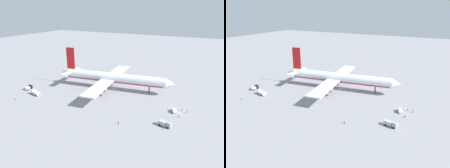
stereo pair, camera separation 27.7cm
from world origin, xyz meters
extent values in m
plane|color=gray|center=(0.00, 0.00, 0.00)|extent=(600.00, 600.00, 0.00)
cylinder|color=silver|center=(0.00, 0.00, 7.54)|extent=(67.26, 15.54, 6.46)
cone|color=silver|center=(35.75, 4.92, 7.54)|extent=(5.99, 6.98, 6.34)
cone|color=silver|center=(-36.39, -5.01, 7.54)|extent=(7.24, 6.97, 6.14)
cube|color=red|center=(-31.21, -4.29, 18.16)|extent=(6.01, 1.31, 14.77)
cube|color=silver|center=(-32.47, 1.23, 8.84)|extent=(5.63, 9.87, 0.36)
cube|color=silver|center=(-30.93, -9.96, 8.84)|extent=(5.63, 9.87, 0.36)
cube|color=silver|center=(-5.83, 17.81, 6.57)|extent=(13.06, 31.35, 0.70)
cylinder|color=slate|center=(-4.22, 13.42, 4.54)|extent=(4.97, 3.96, 3.37)
cube|color=silver|center=(-0.81, -18.72, 6.57)|extent=(13.06, 31.35, 0.70)
cylinder|color=slate|center=(-0.44, -14.06, 4.34)|extent=(5.09, 4.36, 3.77)
cylinder|color=black|center=(23.23, 3.20, 2.16)|extent=(0.70, 0.70, 4.31)
cylinder|color=black|center=(-4.03, 4.73, 2.16)|extent=(0.70, 0.70, 4.31)
cylinder|color=black|center=(-2.61, -5.64, 2.16)|extent=(0.70, 0.70, 4.31)
cube|color=red|center=(0.00, 0.00, 5.77)|extent=(64.56, 14.85, 0.50)
cube|color=#999EA5|center=(44.39, -32.55, 1.55)|extent=(2.25, 2.43, 2.20)
cube|color=#B2B2B7|center=(41.17, -31.82, 1.39)|extent=(4.16, 2.86, 1.89)
cube|color=black|center=(45.02, -32.69, 2.10)|extent=(0.46, 1.72, 0.97)
cylinder|color=black|center=(44.44, -31.50, 0.45)|extent=(0.94, 0.49, 0.90)
cylinder|color=black|center=(43.99, -33.52, 0.45)|extent=(0.94, 0.49, 0.90)
cylinder|color=black|center=(40.62, -30.63, 0.45)|extent=(0.94, 0.49, 0.90)
cylinder|color=black|center=(40.16, -32.66, 0.45)|extent=(0.94, 0.49, 0.90)
cube|color=black|center=(-49.32, -25.60, 1.42)|extent=(2.60, 1.70, 1.94)
cube|color=#B2B2B7|center=(-49.53, -28.32, 1.21)|extent=(2.72, 3.31, 1.52)
cube|color=black|center=(-49.28, -25.07, 1.91)|extent=(2.10, 0.24, 0.85)
cylinder|color=black|center=(-50.58, -25.66, 0.45)|extent=(0.37, 0.92, 0.90)
cylinder|color=black|center=(-48.09, -25.85, 0.45)|extent=(0.37, 0.92, 0.90)
cylinder|color=black|center=(-50.82, -28.89, 0.45)|extent=(0.37, 0.92, 0.90)
cylinder|color=black|center=(-48.33, -29.07, 0.45)|extent=(0.37, 0.92, 0.90)
cube|color=white|center=(-40.24, -31.65, 1.65)|extent=(2.49, 2.65, 2.39)
cube|color=silver|center=(-36.64, -32.45, 1.26)|extent=(4.62, 3.12, 1.62)
cube|color=black|center=(-40.94, -31.49, 2.24)|extent=(0.49, 1.87, 1.05)
cylinder|color=black|center=(-40.28, -32.79, 0.45)|extent=(0.94, 0.49, 0.90)
cylinder|color=black|center=(-39.79, -30.59, 0.45)|extent=(0.94, 0.49, 0.90)
cylinder|color=black|center=(-36.02, -33.74, 0.45)|extent=(0.94, 0.49, 0.90)
cylinder|color=black|center=(-35.53, -31.54, 0.45)|extent=(0.94, 0.49, 0.90)
cube|color=white|center=(42.97, -16.00, 0.87)|extent=(3.59, 4.65, 1.10)
cube|color=white|center=(43.06, -16.19, 1.70)|extent=(2.73, 3.19, 0.55)
cylinder|color=black|center=(41.50, -15.17, 0.32)|extent=(0.49, 0.67, 0.64)
cylinder|color=black|center=(43.15, -14.33, 0.32)|extent=(0.49, 0.67, 0.64)
cylinder|color=black|center=(42.78, -17.68, 0.32)|extent=(0.49, 0.67, 0.64)
cylinder|color=black|center=(44.43, -16.84, 0.32)|extent=(0.49, 0.67, 0.64)
cube|color=#26598C|center=(-21.55, 52.39, 0.28)|extent=(2.55, 3.16, 0.15)
cylinder|color=#333338|center=(-22.35, 53.91, 0.28)|extent=(0.35, 0.57, 0.08)
cube|color=silver|center=(-21.55, 52.39, 0.91)|extent=(2.22, 2.70, 1.13)
cylinder|color=black|center=(-22.67, 53.02, 0.20)|extent=(0.29, 0.41, 0.40)
cylinder|color=black|center=(-21.43, 53.67, 0.20)|extent=(0.29, 0.41, 0.40)
cylinder|color=black|center=(-21.68, 51.11, 0.20)|extent=(0.29, 0.41, 0.40)
cylinder|color=black|center=(-20.43, 51.76, 0.20)|extent=(0.29, 0.41, 0.40)
cylinder|color=#3F3F47|center=(46.13, -12.67, 0.41)|extent=(0.45, 0.45, 0.83)
cylinder|color=orange|center=(46.13, -12.67, 1.14)|extent=(0.56, 0.56, 0.62)
sphere|color=tan|center=(46.13, -12.67, 1.56)|extent=(0.22, 0.22, 0.22)
cylinder|color=navy|center=(-42.63, -42.89, 0.42)|extent=(0.38, 0.38, 0.84)
cylinder|color=#B2F219|center=(-42.63, -42.89, 1.15)|extent=(0.47, 0.47, 0.63)
sphere|color=tan|center=(-42.63, -42.89, 1.58)|extent=(0.23, 0.23, 0.23)
cylinder|color=black|center=(22.79, -39.72, 0.40)|extent=(0.45, 0.45, 0.80)
cylinder|color=orange|center=(22.79, -39.72, 1.10)|extent=(0.57, 0.57, 0.60)
sphere|color=#8C6647|center=(22.79, -39.72, 1.51)|extent=(0.22, 0.22, 0.22)
cylinder|color=black|center=(46.40, -20.53, 0.41)|extent=(0.37, 0.37, 0.82)
cylinder|color=orange|center=(46.40, -20.53, 1.13)|extent=(0.46, 0.46, 0.61)
sphere|color=tan|center=(46.40, -20.53, 1.55)|extent=(0.22, 0.22, 0.22)
cylinder|color=#3F3F47|center=(49.12, -13.52, 0.44)|extent=(0.33, 0.33, 0.88)
cylinder|color=orange|center=(49.12, -13.52, 1.20)|extent=(0.41, 0.41, 0.66)
sphere|color=#8C6647|center=(49.12, -13.52, 1.65)|extent=(0.24, 0.24, 0.24)
cone|color=orange|center=(40.75, 15.91, 0.28)|extent=(0.36, 0.36, 0.55)
cone|color=orange|center=(-43.15, -2.08, 0.28)|extent=(0.36, 0.36, 0.55)
cone|color=orange|center=(-37.76, 24.09, 0.28)|extent=(0.36, 0.36, 0.55)
camera|label=1|loc=(60.34, -117.94, 50.55)|focal=34.13mm
camera|label=2|loc=(60.58, -117.81, 50.55)|focal=34.13mm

